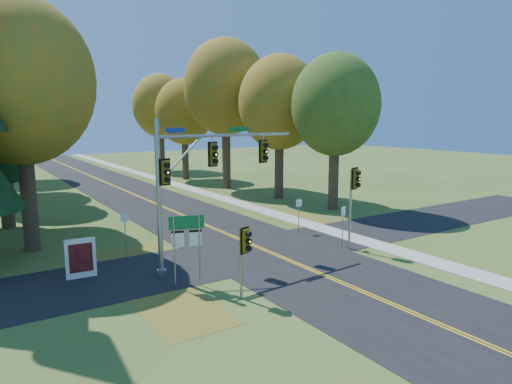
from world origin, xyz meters
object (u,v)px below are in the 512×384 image
route_sign_cluster (187,236)px  traffic_mast (197,173)px  info_kiosk (81,259)px  east_signal_pole (354,188)px

route_sign_cluster → traffic_mast: bearing=71.8°
traffic_mast → route_sign_cluster: traffic_mast is taller
route_sign_cluster → info_kiosk: bearing=153.6°
traffic_mast → info_kiosk: traffic_mast is taller
east_signal_pole → info_kiosk: bearing=156.2°
traffic_mast → east_signal_pole: (8.80, -2.03, -1.19)m
traffic_mast → info_kiosk: size_ratio=4.32×
route_sign_cluster → info_kiosk: size_ratio=1.76×
east_signal_pole → route_sign_cluster: (-10.36, -0.04, -1.28)m
east_signal_pole → info_kiosk: 14.88m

